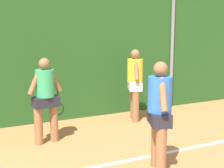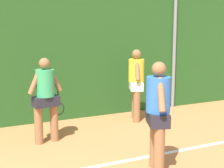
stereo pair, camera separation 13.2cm
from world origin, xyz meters
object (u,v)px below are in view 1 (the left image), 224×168
at_px(player_midcourt, 46,96).
at_px(tennis_ball_10, 164,126).
at_px(player_backcourt_far, 135,81).
at_px(player_foreground_near, 159,111).

xyz_separation_m(player_midcourt, tennis_ball_10, (2.82, -0.22, -0.97)).
bearing_deg(player_midcourt, player_backcourt_far, 6.07).
distance_m(player_backcourt_far, tennis_ball_10, 1.36).
height_order(player_foreground_near, tennis_ball_10, player_foreground_near).
bearing_deg(tennis_ball_10, player_backcourt_far, 109.95).
bearing_deg(player_midcourt, player_foreground_near, -67.51).
xyz_separation_m(player_foreground_near, player_backcourt_far, (1.18, 2.84, -0.02)).
distance_m(player_foreground_near, player_midcourt, 2.55).
distance_m(player_foreground_near, player_backcourt_far, 3.08).
relative_size(player_backcourt_far, tennis_ball_10, 27.73).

